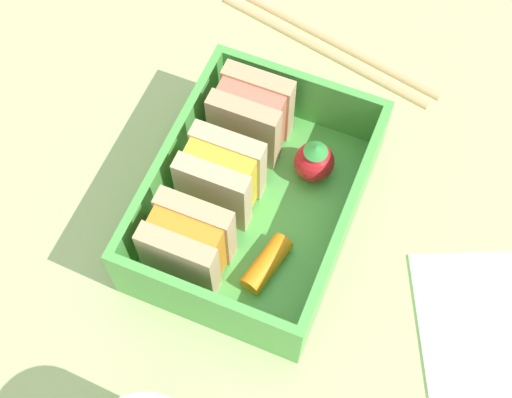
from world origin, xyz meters
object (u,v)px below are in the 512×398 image
sandwich_center_left (221,177)px  folded_napkin (486,335)px  carrot_stick_far_left (267,264)px  strawberry_far_left (314,161)px  sandwich_left (188,244)px  chopstick_pair (327,44)px  sandwich_center (251,116)px

sandwich_center_left → folded_napkin: size_ratio=0.49×
sandwich_center_left → carrot_stick_far_left: (-3.85, -4.91, -2.13)cm
strawberry_far_left → folded_napkin: strawberry_far_left is taller
sandwich_center_left → strawberry_far_left: 6.91cm
sandwich_left → strawberry_far_left: 11.02cm
sandwich_left → folded_napkin: sandwich_left is taller
folded_napkin → sandwich_center_left: bearing=83.1°
chopstick_pair → carrot_stick_far_left: bearing=-172.0°
sandwich_left → carrot_stick_far_left: sandwich_left is taller
carrot_stick_far_left → folded_napkin: carrot_stick_far_left is taller
carrot_stick_far_left → sandwich_center_left: bearing=51.9°
strawberry_far_left → chopstick_pair: (12.09, 3.19, -2.41)cm
carrot_stick_far_left → sandwich_center: bearing=28.2°
folded_napkin → carrot_stick_far_left: bearing=95.5°
sandwich_center_left → sandwich_center: size_ratio=1.00×
sandwich_center → folded_napkin: bearing=-111.1°
strawberry_far_left → chopstick_pair: 12.74cm
sandwich_center_left → strawberry_far_left: sandwich_center_left is taller
sandwich_left → strawberry_far_left: (9.61, -5.24, -1.33)cm
sandwich_left → carrot_stick_far_left: (1.46, -4.91, -2.13)cm
folded_napkin → chopstick_pair: bearing=43.7°
sandwich_center → chopstick_pair: (11.08, -2.05, -3.74)cm
sandwich_center_left → carrot_stick_far_left: size_ratio=1.39×
sandwich_center_left → folded_napkin: sandwich_center_left is taller
sandwich_left → sandwich_center_left: (5.31, 0.00, 0.00)cm
sandwich_center_left → chopstick_pair: 16.94cm
sandwich_left → sandwich_center_left: 5.31cm
sandwich_left → chopstick_pair: bearing=-5.4°
sandwich_left → carrot_stick_far_left: bearing=-73.5°
sandwich_left → chopstick_pair: sandwich_left is taller
chopstick_pair → sandwich_left: bearing=174.6°
strawberry_far_left → sandwich_center_left: bearing=129.4°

